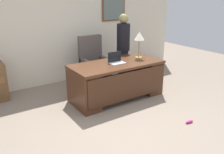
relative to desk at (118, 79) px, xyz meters
The scene contains 8 objects.
ground_plane 1.08m from the desk, 117.13° to the right, with size 12.00×12.00×0.00m, color gray.
back_wall 2.00m from the desk, 104.42° to the left, with size 7.00×0.16×2.70m.
desk is the anchor object (origin of this frame).
armchair 1.03m from the desk, 89.90° to the left, with size 0.60×0.59×1.19m.
person_standing 1.15m from the desk, 47.77° to the left, with size 0.32×0.32×1.69m.
laptop 0.41m from the desk, 110.78° to the left, with size 0.32×0.22×0.22m.
desk_lamp 1.03m from the desk, ahead, with size 0.22×0.22×0.58m.
dog_toy_bone 1.68m from the desk, 74.73° to the right, with size 0.16×0.05×0.05m, color #D8338C.
Camera 1 is at (-2.29, -3.01, 2.13)m, focal length 38.43 mm.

